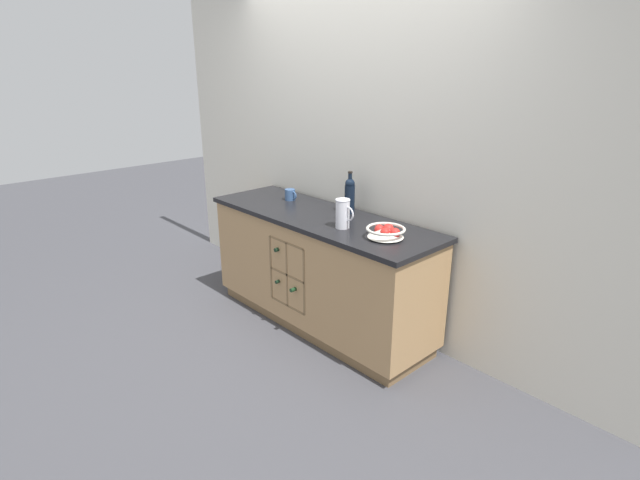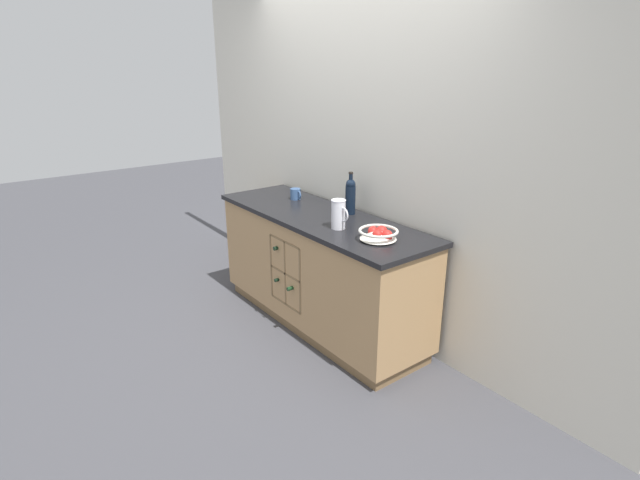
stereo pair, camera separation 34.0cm
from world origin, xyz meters
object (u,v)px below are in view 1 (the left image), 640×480
Objects in this scene: fruit_bowl at (386,231)px; white_pitcher at (343,213)px; ceramic_mug at (290,195)px; standing_wine_bottle at (350,195)px.

fruit_bowl is 1.26× the size of white_pitcher.
ceramic_mug is (-1.12, 0.14, 0.00)m from fruit_bowl.
white_pitcher is 0.64× the size of standing_wine_bottle.
white_pitcher is 1.66× the size of ceramic_mug.
fruit_bowl is at bearing 9.52° from white_pitcher.
fruit_bowl is 2.10× the size of ceramic_mug.
fruit_bowl is at bearing -22.94° from standing_wine_bottle.
fruit_bowl is 0.34m from white_pitcher.
ceramic_mug is 0.59m from standing_wine_bottle.
standing_wine_bottle reaches higher than fruit_bowl.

